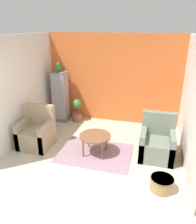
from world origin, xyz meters
name	(u,v)px	position (x,y,z in m)	size (l,w,h in m)	color
ground_plane	(73,192)	(0.00, 0.00, 0.00)	(20.00, 20.00, 0.00)	beige
wall_back_accent	(113,79)	(0.00, 3.37, 1.30)	(4.03, 0.06, 2.60)	orange
wall_left	(21,90)	(-1.98, 1.67, 1.30)	(0.06, 3.34, 2.60)	silver
wall_right	(192,104)	(1.98, 1.67, 1.30)	(0.06, 3.34, 2.60)	silver
area_rug	(95,153)	(0.02, 1.34, 0.01)	(1.67, 1.23, 0.01)	gray
coffee_table	(95,137)	(0.02, 1.34, 0.43)	(0.71, 0.71, 0.47)	brown
armchair_left	(37,134)	(-1.46, 1.33, 0.32)	(0.74, 0.72, 1.00)	#9E896B
armchair_right	(157,144)	(1.39, 1.57, 0.32)	(0.74, 0.72, 1.00)	slate
birdcage	(61,97)	(-1.55, 2.98, 0.75)	(0.46, 0.46, 1.52)	slate
parrot	(59,67)	(-1.55, 2.98, 1.65)	(0.13, 0.23, 0.28)	#1E842D
potted_plant	(77,110)	(-1.04, 3.01, 0.36)	(0.30, 0.30, 0.70)	brown
wicker_basket	(162,183)	(1.51, 0.49, 0.14)	(0.42, 0.42, 0.25)	#A37F51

